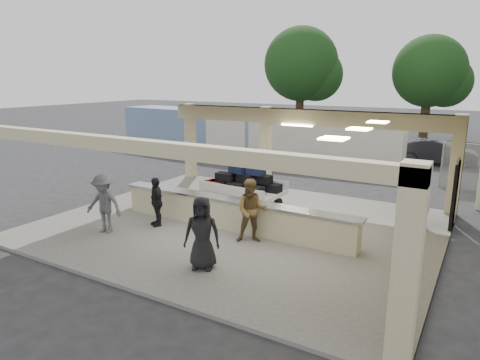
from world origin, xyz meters
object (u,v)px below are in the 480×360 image
Objects in this scene: passenger_a at (252,211)px; passenger_d at (202,233)px; baggage_counter at (232,214)px; drum_fan at (413,209)px; container_white at (300,142)px; car_dark at (436,152)px; luggage_cart at (243,186)px; baggage_handler at (242,185)px; passenger_c at (104,204)px; passenger_b at (156,202)px; container_blue at (193,130)px.

passenger_d is at bearing -123.70° from passenger_a.
passenger_a is (1.06, -0.63, 0.44)m from baggage_counter.
container_white is (-7.33, 8.32, 0.55)m from drum_fan.
car_dark is (4.23, 14.94, 0.10)m from baggage_counter.
container_white reaches higher than luggage_cart.
passenger_a is at bearing -76.97° from container_white.
passenger_d reaches higher than baggage_handler.
drum_fan is at bearing 16.85° from passenger_a.
passenger_a is at bearing 44.79° from baggage_handler.
passenger_c is at bearing -18.33° from baggage_handler.
drum_fan is 9.68m from passenger_c.
passenger_c is at bearing -145.24° from baggage_counter.
passenger_c is (-8.03, -5.39, 0.35)m from drum_fan.
passenger_d is (-0.20, -2.16, -0.01)m from passenger_a.
passenger_a is 1.03× the size of passenger_c.
container_white is (-0.26, 12.42, 0.31)m from passenger_b.
container_white reaches higher than passenger_c.
baggage_handler is at bearing -167.71° from drum_fan.
passenger_a is at bearing -51.82° from luggage_cart.
luggage_cart is 0.26× the size of container_white.
passenger_a reaches higher than passenger_c.
baggage_counter is 2.45m from passenger_b.
passenger_a reaches higher than car_dark.
passenger_d reaches higher than passenger_b.
drum_fan is at bearing 110.12° from baggage_handler.
container_blue reaches higher than container_white.
passenger_c is at bearing -144.18° from drum_fan.
car_dark is at bearing 55.24° from passenger_c.
container_blue reaches higher than luggage_cart.
luggage_cart reaches higher than drum_fan.
luggage_cart is 13.75m from container_blue.
container_white is (-3.56, 12.12, 0.17)m from passenger_a.
baggage_handler is 0.90× the size of passenger_d.
container_white is at bearing 77.99° from passenger_a.
passenger_c reaches higher than car_dark.
passenger_c is at bearing -58.24° from container_blue.
baggage_handler is at bearing 50.56° from passenger_c.
container_white is at bearing 80.47° from passenger_d.
baggage_handler is 3.35m from passenger_b.
luggage_cart is 3.20m from passenger_a.
baggage_handler reaches higher than passenger_b.
container_white is (-2.50, 11.49, 0.61)m from baggage_counter.
passenger_c is (-0.95, -1.29, 0.11)m from passenger_b.
baggage_counter is 1.31m from passenger_a.
passenger_b is 0.15× the size of container_blue.
passenger_a is (-3.77, -3.80, 0.38)m from drum_fan.
passenger_b is at bearing 42.03° from passenger_c.
passenger_d is 0.18× the size of container_blue.
car_dark is at bearing 50.13° from passenger_a.
container_blue reaches higher than passenger_b.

